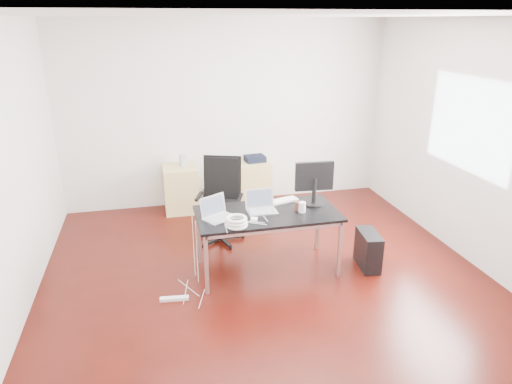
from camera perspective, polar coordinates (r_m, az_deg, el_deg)
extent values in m
plane|color=#320905|center=(5.29, 1.40, -10.72)|extent=(5.00, 5.00, 0.00)
plane|color=silver|center=(4.52, 1.72, 21.22)|extent=(5.00, 5.00, 0.00)
plane|color=silver|center=(7.09, -3.68, 9.62)|extent=(5.00, 0.00, 5.00)
plane|color=silver|center=(2.58, 16.13, -11.97)|extent=(5.00, 0.00, 5.00)
plane|color=silver|center=(4.76, -28.97, 1.46)|extent=(0.00, 5.00, 5.00)
plane|color=silver|center=(5.86, 26.03, 5.18)|extent=(0.00, 5.00, 5.00)
plane|color=white|center=(5.96, 25.04, 7.56)|extent=(0.00, 1.50, 1.50)
cube|color=black|center=(5.14, 1.43, -2.72)|extent=(1.60, 0.80, 0.03)
cube|color=silver|center=(4.87, -6.22, -9.05)|extent=(0.04, 0.04, 0.70)
cube|color=silver|center=(5.49, -7.17, -5.49)|extent=(0.04, 0.04, 0.70)
cube|color=silver|center=(5.23, 10.41, -7.07)|extent=(0.04, 0.04, 0.70)
cube|color=silver|center=(5.81, 7.70, -3.98)|extent=(0.04, 0.04, 0.70)
cylinder|color=black|center=(6.04, -4.50, -4.05)|extent=(0.06, 0.06, 0.47)
cube|color=black|center=(5.94, -4.57, -1.72)|extent=(0.61, 0.59, 0.06)
cube|color=black|center=(6.03, -4.27, 1.75)|extent=(0.47, 0.25, 0.55)
cube|color=tan|center=(7.03, -9.38, 0.38)|extent=(0.50, 0.50, 0.70)
cube|color=tan|center=(7.18, -0.38, 1.11)|extent=(0.50, 0.50, 0.70)
cube|color=black|center=(5.58, 13.84, -7.03)|extent=(0.26, 0.47, 0.44)
cylinder|color=black|center=(7.16, -5.71, -0.85)|extent=(0.27, 0.27, 0.28)
cube|color=white|center=(4.99, -10.17, -12.98)|extent=(0.30, 0.09, 0.04)
cube|color=silver|center=(4.98, -4.54, -3.33)|extent=(0.40, 0.36, 0.01)
cube|color=silver|center=(5.01, -5.40, -1.70)|extent=(0.31, 0.20, 0.22)
cube|color=#475166|center=(5.01, -5.39, -1.73)|extent=(0.27, 0.18, 0.18)
cube|color=silver|center=(5.14, 0.77, -2.46)|extent=(0.33, 0.23, 0.01)
cube|color=silver|center=(5.20, 0.46, -0.79)|extent=(0.33, 0.05, 0.22)
cube|color=#475166|center=(5.19, 0.48, -0.81)|extent=(0.29, 0.04, 0.18)
cylinder|color=black|center=(5.41, 7.20, -1.39)|extent=(0.26, 0.26, 0.02)
cylinder|color=black|center=(5.35, 7.28, 0.20)|extent=(0.05, 0.05, 0.30)
cube|color=black|center=(5.31, 7.30, 1.97)|extent=(0.45, 0.08, 0.34)
cube|color=#475166|center=(5.33, 7.20, 2.07)|extent=(0.40, 0.03, 0.29)
cube|color=white|center=(5.43, 3.04, -1.15)|extent=(0.46, 0.25, 0.02)
cylinder|color=white|center=(5.15, 5.78, -1.89)|extent=(0.09, 0.09, 0.12)
cylinder|color=#58291E|center=(5.20, 5.30, -1.77)|extent=(0.09, 0.09, 0.10)
torus|color=white|center=(4.79, -2.44, -4.13)|extent=(0.24, 0.24, 0.04)
torus|color=white|center=(4.78, -2.44, -3.74)|extent=(0.23, 0.23, 0.04)
torus|color=white|center=(4.76, -2.45, -3.34)|extent=(0.22, 0.22, 0.04)
cube|color=white|center=(4.93, -0.24, -3.43)|extent=(0.09, 0.09, 0.03)
cube|color=#9E9E9E|center=(6.92, -9.12, 3.92)|extent=(0.11, 0.10, 0.18)
cube|color=black|center=(7.09, -0.13, 4.21)|extent=(0.32, 0.27, 0.09)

